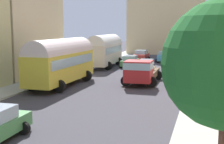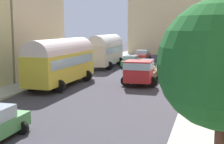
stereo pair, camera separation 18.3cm
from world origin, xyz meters
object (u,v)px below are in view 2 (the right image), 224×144
(parked_bus_1, at_px, (61,60))
(parked_bus_2, at_px, (106,49))
(car_0, at_px, (147,67))
(cargo_truck_0, at_px, (142,71))
(pedestrian_0, at_px, (211,91))
(pedestrian_4, at_px, (213,88))
(car_4, at_px, (131,61))
(car_5, at_px, (142,56))
(pedestrian_3, at_px, (204,78))
(car_1, at_px, (165,56))
(pedestrian_2, at_px, (207,67))
(car_2, at_px, (171,53))

(parked_bus_1, bearing_deg, parked_bus_2, 91.62)
(car_0, bearing_deg, cargo_truck_0, -83.23)
(pedestrian_0, height_order, pedestrian_4, pedestrian_4)
(car_4, bearing_deg, car_5, 90.24)
(pedestrian_3, bearing_deg, cargo_truck_0, 171.18)
(car_5, bearing_deg, pedestrian_4, -68.54)
(car_4, relative_size, pedestrian_3, 2.55)
(car_0, bearing_deg, pedestrian_0, -63.04)
(parked_bus_2, xyz_separation_m, car_1, (6.40, 8.13, -1.45))
(parked_bus_2, relative_size, car_4, 2.04)
(pedestrian_2, height_order, pedestrian_4, pedestrian_4)
(pedestrian_2, distance_m, pedestrian_4, 12.04)
(car_5, xyz_separation_m, pedestrian_4, (9.72, -24.73, 0.25))
(car_2, relative_size, pedestrian_0, 2.36)
(cargo_truck_0, height_order, pedestrian_4, cargo_truck_0)
(pedestrian_0, bearing_deg, car_0, 116.96)
(pedestrian_4, bearing_deg, pedestrian_3, 97.47)
(car_5, relative_size, pedestrian_0, 2.35)
(car_2, bearing_deg, pedestrian_4, -78.84)
(car_0, bearing_deg, car_2, 88.45)
(car_2, xyz_separation_m, pedestrian_3, (5.52, -26.35, 0.23))
(parked_bus_2, distance_m, car_0, 7.52)
(pedestrian_0, bearing_deg, car_2, 100.72)
(car_4, relative_size, car_5, 1.07)
(parked_bus_1, height_order, pedestrian_0, parked_bus_1)
(pedestrian_4, bearing_deg, parked_bus_1, 165.90)
(car_0, xyz_separation_m, pedestrian_0, (6.55, -12.88, 0.22))
(car_0, bearing_deg, car_5, 103.68)
(car_0, height_order, car_4, car_0)
(parked_bus_1, xyz_separation_m, parked_bus_2, (-0.38, 13.40, 0.03))
(parked_bus_2, xyz_separation_m, car_2, (6.54, 14.77, -1.52))
(car_4, distance_m, pedestrian_0, 20.40)
(car_0, relative_size, pedestrian_2, 2.30)
(car_2, distance_m, pedestrian_3, 26.92)
(car_1, xyz_separation_m, pedestrian_3, (5.67, -19.71, 0.16))
(cargo_truck_0, bearing_deg, pedestrian_3, -8.82)
(cargo_truck_0, relative_size, pedestrian_4, 3.56)
(car_0, distance_m, pedestrian_4, 13.96)
(parked_bus_2, bearing_deg, car_1, 51.79)
(car_5, bearing_deg, car_4, -89.76)
(pedestrian_2, relative_size, pedestrian_3, 1.03)
(car_2, distance_m, pedestrian_2, 20.08)
(car_5, bearing_deg, pedestrian_0, -69.29)
(car_4, xyz_separation_m, pedestrian_0, (9.56, -18.02, 0.25))
(pedestrian_0, relative_size, pedestrian_3, 1.01)
(car_2, xyz_separation_m, pedestrian_2, (5.77, -19.23, 0.25))
(cargo_truck_0, height_order, car_0, cargo_truck_0)
(pedestrian_0, bearing_deg, car_5, 110.71)
(parked_bus_1, xyz_separation_m, car_0, (5.65, 9.16, -1.45))
(parked_bus_2, distance_m, car_2, 16.23)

